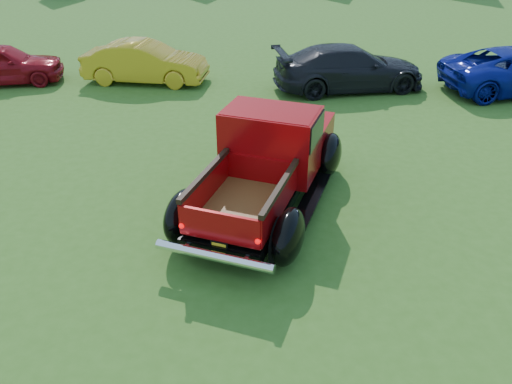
{
  "coord_description": "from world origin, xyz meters",
  "views": [
    {
      "loc": [
        -0.13,
        -7.63,
        5.55
      ],
      "look_at": [
        0.1,
        0.2,
        0.99
      ],
      "focal_mm": 35.0,
      "sensor_mm": 36.0,
      "label": 1
    }
  ],
  "objects_px": {
    "pickup_truck": "(271,157)",
    "show_car_grey": "(349,68)",
    "show_car_red": "(1,64)",
    "show_car_yellow": "(145,62)"
  },
  "relations": [
    {
      "from": "pickup_truck",
      "to": "show_car_grey",
      "type": "distance_m",
      "value": 7.75
    },
    {
      "from": "pickup_truck",
      "to": "show_car_red",
      "type": "bearing_deg",
      "value": 158.77
    },
    {
      "from": "show_car_yellow",
      "to": "show_car_grey",
      "type": "relative_size",
      "value": 0.84
    },
    {
      "from": "show_car_grey",
      "to": "show_car_red",
      "type": "bearing_deg",
      "value": 76.61
    },
    {
      "from": "show_car_red",
      "to": "show_car_yellow",
      "type": "height_order",
      "value": "show_car_yellow"
    },
    {
      "from": "show_car_grey",
      "to": "show_car_yellow",
      "type": "bearing_deg",
      "value": 73.34
    },
    {
      "from": "show_car_red",
      "to": "show_car_yellow",
      "type": "xyz_separation_m",
      "value": [
        5.0,
        -0.0,
        0.01
      ]
    },
    {
      "from": "show_car_red",
      "to": "show_car_grey",
      "type": "xyz_separation_m",
      "value": [
        12.0,
        -0.98,
        0.04
      ]
    },
    {
      "from": "show_car_red",
      "to": "show_car_grey",
      "type": "relative_size",
      "value": 0.8
    },
    {
      "from": "pickup_truck",
      "to": "show_car_grey",
      "type": "relative_size",
      "value": 1.12
    }
  ]
}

